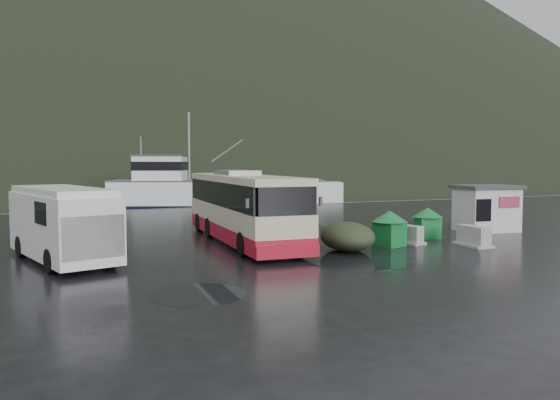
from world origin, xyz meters
name	(u,v)px	position (x,y,z in m)	size (l,w,h in m)	color
ground	(273,249)	(0.00, 0.00, 0.00)	(160.00, 160.00, 0.00)	black
harbor_water	(89,177)	(0.00, 110.00, 0.00)	(300.00, 180.00, 0.02)	black
quay_edge	(170,209)	(0.00, 20.00, 0.00)	(160.00, 0.60, 1.50)	#999993
headland	(92,169)	(10.00, 250.00, 0.00)	(780.00, 540.00, 570.00)	black
coach_bus	(243,242)	(-0.47, 2.30, 0.00)	(2.77, 10.89, 3.07)	#C1B892
white_van	(63,262)	(-7.68, 0.25, 0.00)	(2.12, 6.16, 2.57)	silver
waste_bin_left	(389,246)	(4.61, -1.20, 0.00)	(1.04, 1.04, 1.45)	#136B2D
waste_bin_right	(427,238)	(7.56, 0.15, 0.00)	(0.99, 0.99, 1.37)	#136B2D
dome_tent	(347,251)	(2.44, -1.56, 0.00)	(2.02, 2.83, 1.11)	#2C341F
ticket_kiosk	(486,231)	(11.80, 1.02, 0.00)	(2.91, 2.20, 2.27)	beige
jersey_barrier_a	(406,243)	(5.69, -0.84, 0.00)	(0.77, 1.55, 0.77)	#999993
jersey_barrier_b	(473,246)	(7.77, -2.52, 0.00)	(0.82, 1.65, 0.82)	#999993
fishing_trawler	(218,198)	(6.53, 29.77, 0.00)	(23.24, 5.12, 9.29)	silver
puddles	(317,257)	(0.77, -2.31, 0.00)	(11.30, 14.04, 0.01)	black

